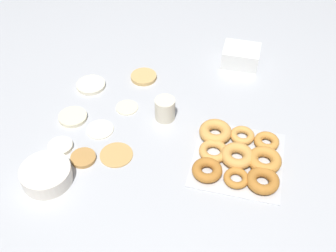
# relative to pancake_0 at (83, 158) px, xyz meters

# --- Properties ---
(ground_plane) EXTENTS (3.00, 3.00, 0.00)m
(ground_plane) POSITION_rel_pancake_0_xyz_m (0.24, -0.12, -0.01)
(ground_plane) COLOR #B2B5BA
(pancake_0) EXTENTS (0.08, 0.08, 0.01)m
(pancake_0) POSITION_rel_pancake_0_xyz_m (0.00, 0.00, 0.00)
(pancake_0) COLOR #B27F42
(pancake_0) RESTS_ON ground_plane
(pancake_1) EXTENTS (0.08, 0.08, 0.01)m
(pancake_1) POSITION_rel_pancake_0_xyz_m (0.27, -0.06, -0.00)
(pancake_1) COLOR beige
(pancake_1) RESTS_ON ground_plane
(pancake_2) EXTENTS (0.10, 0.10, 0.01)m
(pancake_2) POSITION_rel_pancake_0_xyz_m (0.14, -0.01, -0.00)
(pancake_2) COLOR silver
(pancake_2) RESTS_ON ground_plane
(pancake_3) EXTENTS (0.10, 0.10, 0.01)m
(pancake_3) POSITION_rel_pancake_0_xyz_m (0.17, 0.11, 0.00)
(pancake_3) COLOR beige
(pancake_3) RESTS_ON ground_plane
(pancake_4) EXTENTS (0.11, 0.11, 0.01)m
(pancake_4) POSITION_rel_pancake_0_xyz_m (0.36, 0.11, 0.00)
(pancake_4) COLOR beige
(pancake_4) RESTS_ON ground_plane
(pancake_5) EXTENTS (0.11, 0.11, 0.01)m
(pancake_5) POSITION_rel_pancake_0_xyz_m (0.04, -0.10, -0.00)
(pancake_5) COLOR tan
(pancake_5) RESTS_ON ground_plane
(pancake_6) EXTENTS (0.10, 0.10, 0.01)m
(pancake_6) POSITION_rel_pancake_0_xyz_m (0.46, -0.07, 0.00)
(pancake_6) COLOR tan
(pancake_6) RESTS_ON ground_plane
(pancake_7) EXTENTS (0.08, 0.08, 0.01)m
(pancake_7) POSITION_rel_pancake_0_xyz_m (0.03, 0.09, 0.00)
(pancake_7) COLOR silver
(pancake_7) RESTS_ON ground_plane
(donut_tray) EXTENTS (0.30, 0.29, 0.04)m
(donut_tray) POSITION_rel_pancake_0_xyz_m (0.12, -0.49, 0.01)
(donut_tray) COLOR silver
(donut_tray) RESTS_ON ground_plane
(batter_bowl) EXTENTS (0.16, 0.16, 0.05)m
(batter_bowl) POSITION_rel_pancake_0_xyz_m (-0.11, 0.08, 0.02)
(batter_bowl) COLOR silver
(batter_bowl) RESTS_ON ground_plane
(container_stack) EXTENTS (0.12, 0.15, 0.07)m
(container_stack) POSITION_rel_pancake_0_xyz_m (0.65, -0.44, 0.03)
(container_stack) COLOR white
(container_stack) RESTS_ON ground_plane
(paper_cup) EXTENTS (0.07, 0.07, 0.08)m
(paper_cup) POSITION_rel_pancake_0_xyz_m (0.26, -0.21, 0.04)
(paper_cup) COLOR beige
(paper_cup) RESTS_ON ground_plane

